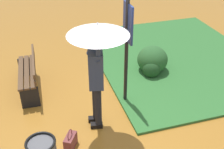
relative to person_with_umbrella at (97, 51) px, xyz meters
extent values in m
plane|color=#9E6623|center=(0.00, 0.08, -1.55)|extent=(18.00, 18.00, 0.00)
cube|color=#2D662D|center=(-1.96, 2.58, -1.53)|extent=(4.80, 4.00, 0.05)
cylinder|color=black|center=(-0.17, -0.01, -1.12)|extent=(0.12, 0.12, 0.86)
cylinder|color=black|center=(0.01, -0.01, -1.12)|extent=(0.12, 0.12, 0.86)
cube|color=black|center=(-0.17, -0.05, -1.51)|extent=(0.16, 0.24, 0.08)
cube|color=black|center=(0.01, -0.05, -1.51)|extent=(0.16, 0.24, 0.08)
cube|color=#2D3851|center=(-0.08, -0.01, -0.37)|extent=(0.42, 0.32, 0.64)
sphere|color=beige|center=(-0.08, -0.01, 0.09)|extent=(0.20, 0.20, 0.20)
ellipsoid|color=black|center=(-0.08, -0.01, 0.12)|extent=(0.20, 0.20, 0.15)
cylinder|color=#2D3851|center=(-0.29, -0.04, -0.16)|extent=(0.18, 0.13, 0.18)
cylinder|color=#2D3851|center=(-0.25, -0.05, -0.07)|extent=(0.24, 0.11, 0.33)
cube|color=black|center=(-0.17, -0.03, 0.07)|extent=(0.07, 0.03, 0.14)
cylinder|color=#2D3851|center=(0.08, -0.01, -0.13)|extent=(0.11, 0.10, 0.09)
cylinder|color=#2D3851|center=(0.07, 0.00, -0.04)|extent=(0.10, 0.09, 0.23)
cylinder|color=#A5A5AD|center=(0.06, 0.01, 0.27)|extent=(0.02, 0.02, 0.41)
cone|color=silver|center=(0.06, 0.01, 0.37)|extent=(0.96, 0.96, 0.16)
sphere|color=#A5A5AD|center=(0.06, 0.01, 0.48)|extent=(0.02, 0.02, 0.02)
cylinder|color=black|center=(-0.60, 0.71, -0.40)|extent=(0.07, 0.07, 2.30)
cube|color=navy|center=(-0.60, 0.73, 0.15)|extent=(0.44, 0.04, 0.70)
cube|color=silver|center=(-0.60, 0.74, 0.15)|extent=(0.38, 0.01, 0.64)
cube|color=brown|center=(0.37, -0.59, -1.43)|extent=(0.33, 0.27, 0.24)
torus|color=brown|center=(0.37, -0.59, -1.27)|extent=(0.16, 0.10, 0.18)
cube|color=black|center=(-2.24, -1.15, -1.33)|extent=(0.08, 0.36, 0.44)
cube|color=black|center=(-0.96, -1.15, -1.33)|extent=(0.08, 0.36, 0.44)
cube|color=#513823|center=(-1.60, -1.27, -1.09)|extent=(1.40, 0.16, 0.04)
cube|color=#513823|center=(-1.60, -1.15, -1.09)|extent=(1.40, 0.16, 0.04)
cube|color=#513823|center=(-1.60, -1.03, -1.09)|extent=(1.40, 0.16, 0.04)
cube|color=#513823|center=(-1.60, -0.98, -0.99)|extent=(1.40, 0.10, 0.10)
cube|color=#513823|center=(-1.60, -0.98, -0.85)|extent=(1.40, 0.10, 0.10)
torus|color=black|center=(0.98, -1.05, -0.74)|extent=(0.42, 0.42, 0.04)
ellipsoid|color=#285628|center=(-1.53, 1.71, -1.23)|extent=(0.71, 0.71, 0.64)
ellipsoid|color=#1E421E|center=(-1.32, 1.60, -1.34)|extent=(0.43, 0.43, 0.43)
camera|label=1|loc=(3.96, -0.96, 2.06)|focal=46.74mm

